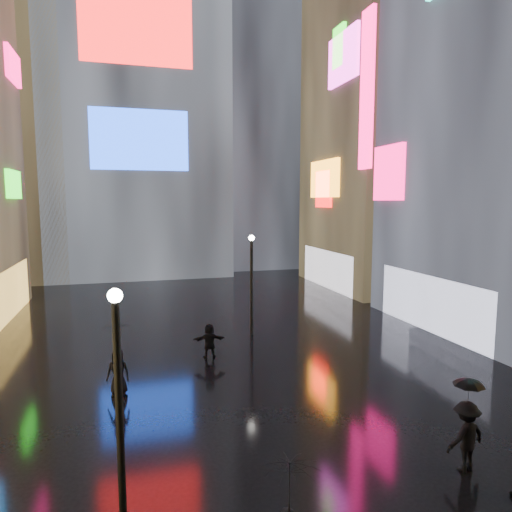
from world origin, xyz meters
name	(u,v)px	position (x,y,z in m)	size (l,w,h in m)	color
ground	(215,332)	(0.00, 20.00, 0.00)	(140.00, 140.00, 0.00)	black
building_right_far	(386,112)	(15.98, 30.00, 13.98)	(10.28, 12.00, 28.00)	black
tower_main	(135,53)	(-3.00, 43.97, 21.01)	(16.00, 14.20, 42.00)	black
tower_flank_right	(250,107)	(9.00, 46.00, 17.00)	(12.00, 12.00, 34.00)	black
tower_flank_left	(8,131)	(-14.00, 42.00, 13.00)	(10.00, 10.00, 26.00)	black
lamp_near	(119,397)	(-4.60, 6.06, 2.94)	(0.30, 0.30, 5.20)	black
lamp_far	(252,279)	(1.77, 19.03, 2.94)	(0.30, 0.30, 5.20)	black
pedestrian_2	(466,436)	(3.88, 5.94, 0.91)	(1.18, 0.68, 1.83)	black
pedestrian_4	(118,372)	(-4.79, 13.23, 0.83)	(0.81, 0.53, 1.66)	black
pedestrian_5	(209,341)	(-0.96, 16.15, 0.77)	(1.42, 0.45, 1.53)	black
umbrella_0	(291,485)	(-1.80, 3.54, 2.14)	(1.02, 1.04, 0.94)	black
umbrella_1	(469,390)	(3.88, 5.94, 2.15)	(0.75, 0.75, 0.66)	black
umbrella_2	(117,336)	(-4.79, 13.23, 2.14)	(1.05, 1.07, 0.96)	black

